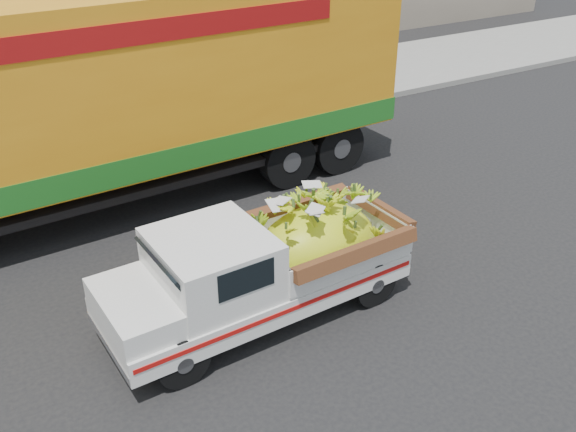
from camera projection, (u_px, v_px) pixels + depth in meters
ground at (207, 344)px, 8.42m from camera, size 100.00×100.00×0.00m
curb at (74, 158)px, 13.54m from camera, size 60.00×0.25×0.15m
sidewalk at (51, 128)px, 15.13m from camera, size 60.00×4.00×0.14m
pickup_truck at (278, 260)px, 8.74m from camera, size 4.28×1.75×1.48m
semi_trailer at (79, 99)px, 10.61m from camera, size 12.03×3.07×3.80m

